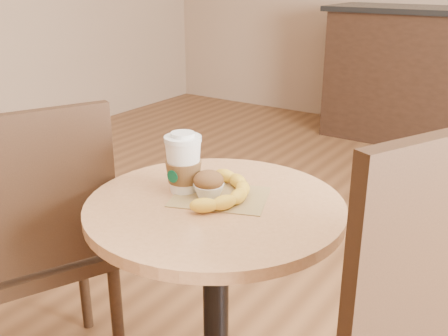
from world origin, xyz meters
name	(u,v)px	position (x,y,z in m)	size (l,w,h in m)	color
cafe_table	(216,282)	(-0.10, -0.08, 0.52)	(0.66, 0.66, 0.75)	black
chair_left	(40,244)	(-0.64, -0.23, 0.53)	(0.56, 0.56, 0.97)	#321F11
kraft_bag	(220,197)	(-0.10, -0.05, 0.75)	(0.24, 0.18, 0.00)	#9A7E4A
coffee_cup	(184,165)	(-0.21, -0.07, 0.82)	(0.10, 0.10, 0.16)	white
muffin	(209,184)	(-0.12, -0.07, 0.79)	(0.08, 0.08, 0.07)	white
banana	(221,191)	(-0.09, -0.06, 0.77)	(0.17, 0.26, 0.04)	yellow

